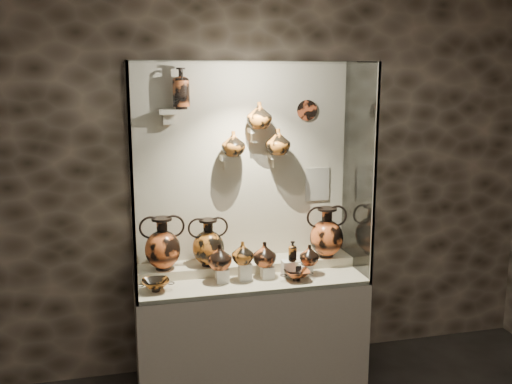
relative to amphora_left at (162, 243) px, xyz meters
The scene contains 36 objects.
wall_back 0.83m from the amphora_left, 16.64° to the left, with size 5.00×0.02×3.20m, color #2E261C.
plinth 0.95m from the amphora_left, 11.81° to the right, with size 1.70×0.60×0.80m, color beige.
front_tier 0.70m from the amphora_left, 11.81° to the right, with size 1.68×0.58×0.03m, color beige.
rear_tier 0.68m from the amphora_left, ahead, with size 1.70×0.25×0.10m, color beige.
back_panel 0.83m from the amphora_left, 16.22° to the left, with size 1.70×0.03×1.60m, color beige.
glass_front 0.91m from the amphora_left, 34.17° to the right, with size 1.70×0.01×1.60m, color white.
glass_left 0.56m from the amphora_left, 148.62° to the right, with size 0.01×0.60×1.60m, color white.
glass_right 1.56m from the amphora_left, ahead, with size 0.01×0.60×1.60m, color white.
glass_top 1.45m from the amphora_left, 11.81° to the right, with size 1.70×0.60×0.01m, color white.
frame_post_left 0.69m from the amphora_left, 116.47° to the right, with size 0.02×0.02×1.60m, color gray.
frame_post_right 1.61m from the amphora_left, 16.01° to the right, with size 0.02×0.02×1.60m, color gray.
pedestal_a 0.50m from the amphora_left, 23.90° to the right, with size 0.09×0.09×0.10m, color silver.
pedestal_b 0.64m from the amphora_left, 17.40° to the right, with size 0.09×0.09×0.13m, color silver.
pedestal_c 0.80m from the amphora_left, 13.62° to the right, with size 0.09×0.09×0.09m, color silver.
pedestal_d 0.95m from the amphora_left, 11.29° to the right, with size 0.09×0.09×0.12m, color silver.
pedestal_e 1.09m from the amphora_left, ahead, with size 0.09×0.09×0.08m, color silver.
bracket_ul 0.96m from the amphora_left, 53.54° to the left, with size 0.14×0.12×0.04m, color beige.
bracket_ca 0.81m from the amphora_left, 11.55° to the left, with size 0.14×0.12×0.04m, color beige.
bracket_cb 1.09m from the amphora_left, ahead, with size 0.10×0.12×0.04m, color beige.
bracket_cc 1.10m from the amphora_left, ahead, with size 0.14×0.12×0.04m, color beige.
amphora_left is the anchor object (origin of this frame).
amphora_mid 0.34m from the amphora_left, ahead, with size 0.29×0.29×0.36m, color #B96520, non-canonical shape.
amphora_right 1.28m from the amphora_left, ahead, with size 0.32×0.32×0.40m, color #D45D28, non-canonical shape.
jug_a 0.44m from the amphora_left, 25.33° to the right, with size 0.18×0.18×0.19m, color #D45D28.
jug_b 0.60m from the amphora_left, 19.39° to the right, with size 0.16×0.16×0.17m, color #B96520.
jug_c 0.75m from the amphora_left, 12.84° to the right, with size 0.17×0.17×0.18m, color #D45D28.
jug_e 1.10m from the amphora_left, 10.04° to the right, with size 0.15×0.15×0.15m, color #D45D28.
lekythos_small 0.96m from the amphora_left, 11.84° to the right, with size 0.08×0.08×0.17m, color #B96520, non-canonical shape.
kylix_left 0.34m from the amphora_left, 106.55° to the right, with size 0.25×0.21×0.10m, color #B96520, non-canonical shape.
kylix_right 1.01m from the amphora_left, 16.59° to the right, with size 0.24×0.20×0.10m, color #D45D28, non-canonical shape.
lekythos_tall 1.15m from the amphora_left, 27.39° to the left, with size 0.13×0.13×0.33m, color #D45D28, non-canonical shape.
ovoid_vase_a 0.90m from the amphora_left, ahead, with size 0.18×0.18×0.19m, color #B96520.
ovoid_vase_b 1.19m from the amphora_left, ahead, with size 0.19×0.19×0.20m, color #B96520.
ovoid_vase_c 1.15m from the amphora_left, ahead, with size 0.19×0.19×0.20m, color #B96520.
wall_plate 1.50m from the amphora_left, ahead, with size 0.16×0.16×0.02m, color #B94924.
info_placard 1.31m from the amphora_left, ahead, with size 0.20×0.01×0.27m, color beige.
Camera 1 is at (-0.93, -1.76, 2.30)m, focal length 40.00 mm.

